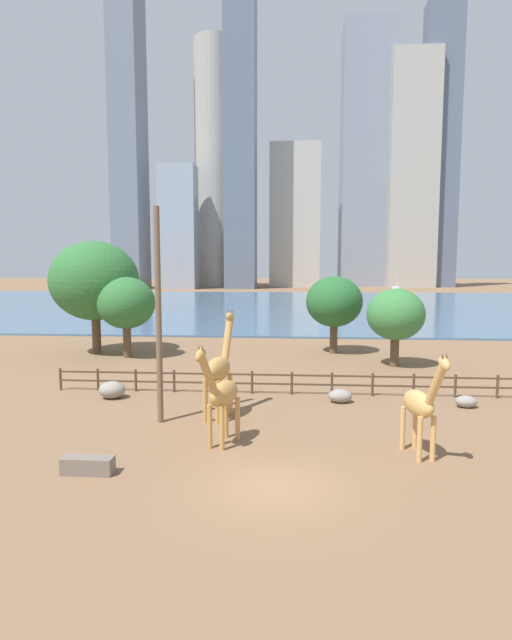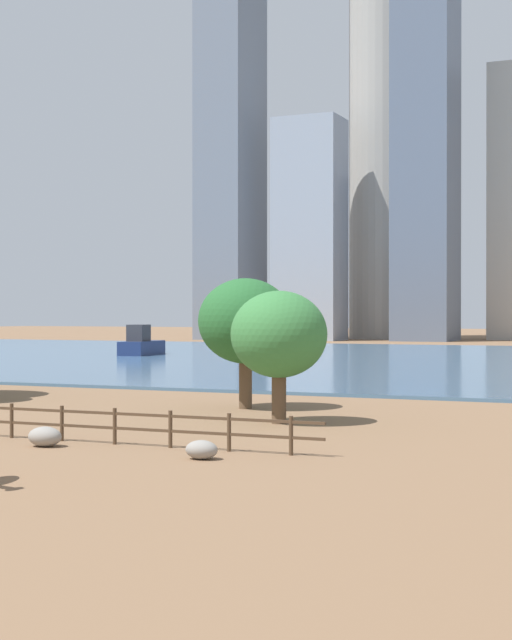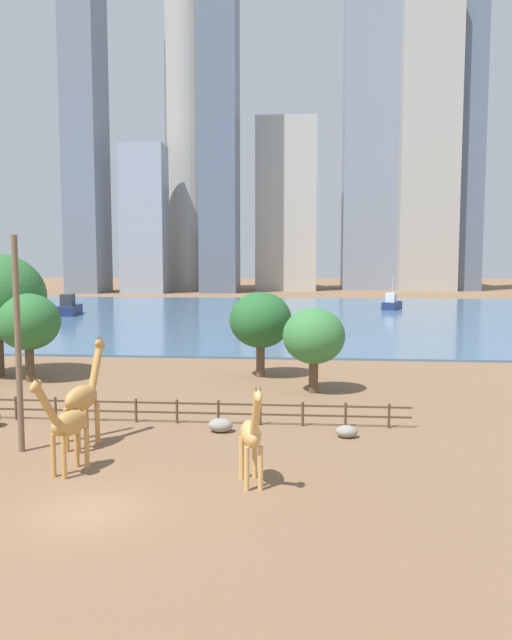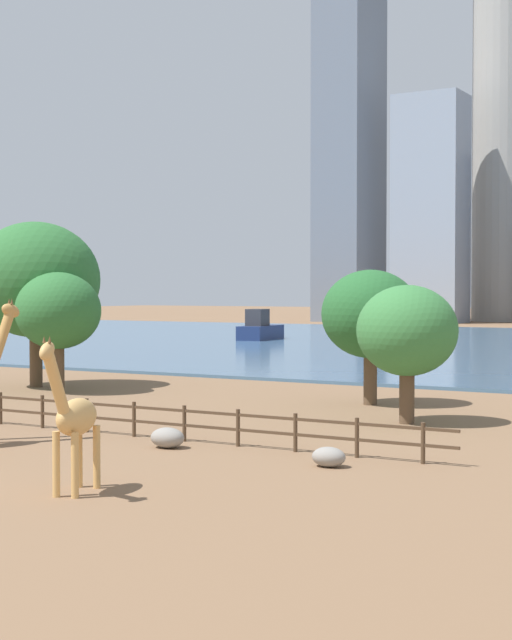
% 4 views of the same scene
% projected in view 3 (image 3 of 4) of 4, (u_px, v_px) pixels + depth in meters
% --- Properties ---
extents(ground_plane, '(400.00, 400.00, 0.00)m').
position_uv_depth(ground_plane, '(262.00, 314.00, 101.19)').
color(ground_plane, brown).
extents(harbor_water, '(180.00, 86.00, 0.20)m').
position_uv_depth(harbor_water, '(261.00, 315.00, 98.20)').
color(harbor_water, '#476B8C').
rests_on(harbor_water, ground).
extents(giraffe_tall, '(1.61, 3.15, 4.37)m').
position_uv_depth(giraffe_tall, '(66.00, 424.00, 25.51)').
color(giraffe_tall, '#C18C47').
rests_on(giraffe_tall, ground).
extents(giraffe_companion, '(1.28, 3.02, 4.29)m').
position_uv_depth(giraffe_companion, '(251.00, 435.00, 24.18)').
color(giraffe_companion, tan).
rests_on(giraffe_companion, ground).
extents(giraffe_young, '(1.42, 3.22, 5.15)m').
position_uv_depth(giraffe_young, '(84.00, 397.00, 29.26)').
color(giraffe_young, '#C18C47').
rests_on(giraffe_young, ground).
extents(utility_pole, '(0.28, 0.28, 9.92)m').
position_uv_depth(utility_pole, '(18.00, 345.00, 28.28)').
color(utility_pole, brown).
rests_on(utility_pole, ground).
extents(boulder_by_pole, '(1.26, 0.94, 0.71)m').
position_uv_depth(boulder_by_pole, '(221.00, 425.00, 31.96)').
color(boulder_by_pole, gray).
rests_on(boulder_by_pole, ground).
extents(boulder_small, '(1.08, 0.82, 0.62)m').
position_uv_depth(boulder_small, '(347.00, 431.00, 30.96)').
color(boulder_small, gray).
rests_on(boulder_small, ground).
extents(enclosure_fence, '(26.12, 0.14, 1.30)m').
position_uv_depth(enclosure_fence, '(162.00, 409.00, 33.71)').
color(enclosure_fence, '#4C3826').
rests_on(enclosure_fence, ground).
extents(tree_left_large, '(4.54, 4.54, 6.41)m').
position_uv_depth(tree_left_large, '(28.00, 322.00, 44.87)').
color(tree_left_large, brown).
rests_on(tree_left_large, ground).
extents(tree_center_broad, '(4.13, 4.13, 5.66)m').
position_uv_depth(tree_center_broad, '(314.00, 336.00, 41.14)').
color(tree_center_broad, brown).
rests_on(tree_center_broad, ground).
extents(tree_right_tall, '(4.67, 4.67, 6.42)m').
position_uv_depth(tree_right_tall, '(260.00, 320.00, 46.72)').
color(tree_right_tall, brown).
rests_on(tree_right_tall, ground).
extents(boat_ferry, '(4.32, 6.81, 5.77)m').
position_uv_depth(boat_ferry, '(392.00, 304.00, 108.74)').
color(boat_ferry, navy).
rests_on(boat_ferry, harbor_water).
extents(boat_sailboat, '(3.81, 7.79, 3.28)m').
position_uv_depth(boat_sailboat, '(69.00, 308.00, 97.49)').
color(boat_sailboat, navy).
rests_on(boat_sailboat, harbor_water).
extents(skyline_tower_needle, '(13.44, 13.44, 81.85)m').
position_uv_depth(skyline_tower_needle, '(190.00, 145.00, 175.40)').
color(skyline_tower_needle, '#ADA89E').
rests_on(skyline_tower_needle, ground).
extents(skyline_block_central, '(8.90, 13.05, 106.04)m').
position_uv_depth(skyline_block_central, '(84.00, 90.00, 163.13)').
color(skyline_block_central, slate).
rests_on(skyline_block_central, ground).
extents(skyline_tower_glass, '(9.71, 11.37, 95.87)m').
position_uv_depth(skyline_tower_glass, '(219.00, 110.00, 163.93)').
color(skyline_tower_glass, slate).
rests_on(skyline_tower_glass, ground).
extents(skyline_block_left, '(17.04, 12.56, 48.35)m').
position_uv_depth(skyline_block_left, '(287.00, 206.00, 178.50)').
color(skyline_block_left, '#B7B2A8').
rests_on(skyline_block_left, ground).
extents(skyline_block_right, '(16.05, 8.84, 78.11)m').
position_uv_depth(skyline_block_right, '(429.00, 151.00, 173.67)').
color(skyline_block_right, '#ADA89E').
rests_on(skyline_block_right, ground).
extents(skyline_tower_short, '(11.44, 9.69, 94.51)m').
position_uv_depth(skyline_tower_short, '(462.00, 122.00, 175.09)').
color(skyline_tower_short, slate).
rests_on(skyline_tower_short, ground).
extents(skyline_block_wide, '(11.50, 8.17, 38.58)m').
position_uv_depth(skyline_block_wide, '(144.00, 220.00, 163.88)').
color(skyline_block_wide, '#939EAD').
rests_on(skyline_block_wide, ground).
extents(skyline_tower_far, '(17.47, 14.32, 90.48)m').
position_uv_depth(skyline_tower_far, '(374.00, 135.00, 182.19)').
color(skyline_tower_far, gray).
rests_on(skyline_tower_far, ground).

